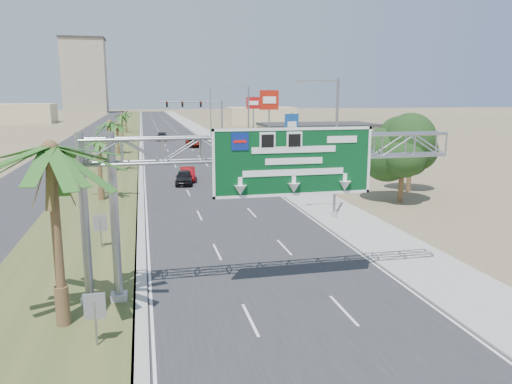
{
  "coord_description": "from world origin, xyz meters",
  "views": [
    {
      "loc": [
        -5.92,
        -11.23,
        8.9
      ],
      "look_at": [
        -0.59,
        12.14,
        4.2
      ],
      "focal_mm": 35.0,
      "sensor_mm": 36.0,
      "label": 1
    }
  ],
  "objects_px": {
    "car_mid_lane": "(188,174)",
    "pole_sign_blue": "(292,127)",
    "car_far": "(162,137)",
    "store_building": "(318,137)",
    "palm_near": "(50,150)",
    "car_left_lane": "(184,177)",
    "pole_sign_red_far": "(253,108)",
    "sign_gantry": "(257,160)",
    "pole_sign_red_near": "(269,105)",
    "signal_mast": "(210,119)",
    "car_right_lane": "(194,143)"
  },
  "relations": [
    {
      "from": "pole_sign_red_near",
      "to": "signal_mast",
      "type": "bearing_deg",
      "value": 101.52
    },
    {
      "from": "sign_gantry",
      "to": "car_mid_lane",
      "type": "height_order",
      "value": "sign_gantry"
    },
    {
      "from": "sign_gantry",
      "to": "palm_near",
      "type": "relative_size",
      "value": 2.01
    },
    {
      "from": "sign_gantry",
      "to": "pole_sign_red_near",
      "type": "distance_m",
      "value": 41.37
    },
    {
      "from": "palm_near",
      "to": "signal_mast",
      "type": "distance_m",
      "value": 65.6
    },
    {
      "from": "car_left_lane",
      "to": "car_far",
      "type": "height_order",
      "value": "car_far"
    },
    {
      "from": "store_building",
      "to": "pole_sign_blue",
      "type": "height_order",
      "value": "pole_sign_blue"
    },
    {
      "from": "car_left_lane",
      "to": "pole_sign_red_near",
      "type": "distance_m",
      "value": 17.72
    },
    {
      "from": "sign_gantry",
      "to": "pole_sign_red_near",
      "type": "relative_size",
      "value": 1.74
    },
    {
      "from": "signal_mast",
      "to": "pole_sign_blue",
      "type": "relative_size",
      "value": 1.55
    },
    {
      "from": "car_left_lane",
      "to": "store_building",
      "type": "bearing_deg",
      "value": 55.6
    },
    {
      "from": "car_right_lane",
      "to": "car_left_lane",
      "type": "bearing_deg",
      "value": -100.49
    },
    {
      "from": "pole_sign_red_near",
      "to": "pole_sign_red_far",
      "type": "relative_size",
      "value": 1.11
    },
    {
      "from": "signal_mast",
      "to": "car_left_lane",
      "type": "bearing_deg",
      "value": -102.08
    },
    {
      "from": "palm_near",
      "to": "car_right_lane",
      "type": "relative_size",
      "value": 1.65
    },
    {
      "from": "car_far",
      "to": "car_mid_lane",
      "type": "bearing_deg",
      "value": -84.65
    },
    {
      "from": "signal_mast",
      "to": "pole_sign_red_far",
      "type": "bearing_deg",
      "value": -44.0
    },
    {
      "from": "signal_mast",
      "to": "car_far",
      "type": "xyz_separation_m",
      "value": [
        -7.32,
        16.48,
        -4.12
      ]
    },
    {
      "from": "car_far",
      "to": "store_building",
      "type": "bearing_deg",
      "value": -38.41
    },
    {
      "from": "signal_mast",
      "to": "pole_sign_red_near",
      "type": "height_order",
      "value": "pole_sign_red_near"
    },
    {
      "from": "sign_gantry",
      "to": "car_far",
      "type": "height_order",
      "value": "sign_gantry"
    },
    {
      "from": "car_mid_lane",
      "to": "car_right_lane",
      "type": "bearing_deg",
      "value": 85.84
    },
    {
      "from": "car_mid_lane",
      "to": "car_far",
      "type": "relative_size",
      "value": 0.85
    },
    {
      "from": "signal_mast",
      "to": "car_mid_lane",
      "type": "bearing_deg",
      "value": -101.95
    },
    {
      "from": "signal_mast",
      "to": "pole_sign_blue",
      "type": "xyz_separation_m",
      "value": [
        7.83,
        -20.95,
        -0.11
      ]
    },
    {
      "from": "sign_gantry",
      "to": "pole_sign_red_far",
      "type": "height_order",
      "value": "pole_sign_red_far"
    },
    {
      "from": "palm_near",
      "to": "pole_sign_blue",
      "type": "bearing_deg",
      "value": 62.7
    },
    {
      "from": "sign_gantry",
      "to": "car_right_lane",
      "type": "distance_m",
      "value": 65.2
    },
    {
      "from": "car_left_lane",
      "to": "pole_sign_red_near",
      "type": "height_order",
      "value": "pole_sign_red_near"
    },
    {
      "from": "sign_gantry",
      "to": "car_far",
      "type": "relative_size",
      "value": 3.33
    },
    {
      "from": "car_mid_lane",
      "to": "pole_sign_red_near",
      "type": "xyz_separation_m",
      "value": [
        11.12,
        9.13,
        6.91
      ]
    },
    {
      "from": "car_far",
      "to": "pole_sign_blue",
      "type": "relative_size",
      "value": 0.76
    },
    {
      "from": "palm_near",
      "to": "store_building",
      "type": "bearing_deg",
      "value": 61.72
    },
    {
      "from": "pole_sign_red_near",
      "to": "pole_sign_red_far",
      "type": "bearing_deg",
      "value": 84.42
    },
    {
      "from": "palm_near",
      "to": "signal_mast",
      "type": "relative_size",
      "value": 0.81
    },
    {
      "from": "car_left_lane",
      "to": "pole_sign_red_near",
      "type": "bearing_deg",
      "value": 50.95
    },
    {
      "from": "sign_gantry",
      "to": "palm_near",
      "type": "bearing_deg",
      "value": -166.68
    },
    {
      "from": "sign_gantry",
      "to": "pole_sign_blue",
      "type": "bearing_deg",
      "value": 71.11
    },
    {
      "from": "car_far",
      "to": "pole_sign_red_near",
      "type": "height_order",
      "value": "pole_sign_red_near"
    },
    {
      "from": "signal_mast",
      "to": "pole_sign_red_far",
      "type": "relative_size",
      "value": 1.18
    },
    {
      "from": "store_building",
      "to": "pole_sign_red_far",
      "type": "distance_m",
      "value": 11.79
    },
    {
      "from": "pole_sign_red_far",
      "to": "car_left_lane",
      "type": "bearing_deg",
      "value": -115.65
    },
    {
      "from": "car_left_lane",
      "to": "pole_sign_blue",
      "type": "xyz_separation_m",
      "value": [
        15.0,
        12.57,
        4.03
      ]
    },
    {
      "from": "car_left_lane",
      "to": "car_right_lane",
      "type": "relative_size",
      "value": 0.83
    },
    {
      "from": "palm_near",
      "to": "car_left_lane",
      "type": "distance_m",
      "value": 31.9
    },
    {
      "from": "car_mid_lane",
      "to": "pole_sign_blue",
      "type": "height_order",
      "value": "pole_sign_blue"
    },
    {
      "from": "signal_mast",
      "to": "pole_sign_red_near",
      "type": "xyz_separation_m",
      "value": [
        4.51,
        -22.13,
        2.76
      ]
    },
    {
      "from": "pole_sign_red_far",
      "to": "pole_sign_blue",
      "type": "bearing_deg",
      "value": -83.44
    },
    {
      "from": "car_right_lane",
      "to": "palm_near",
      "type": "bearing_deg",
      "value": -103.21
    },
    {
      "from": "car_left_lane",
      "to": "pole_sign_red_far",
      "type": "distance_m",
      "value": 31.27
    }
  ]
}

